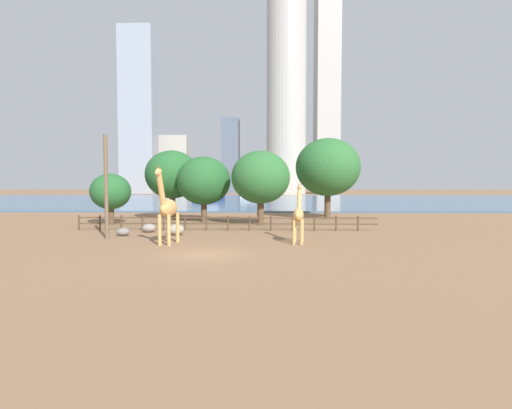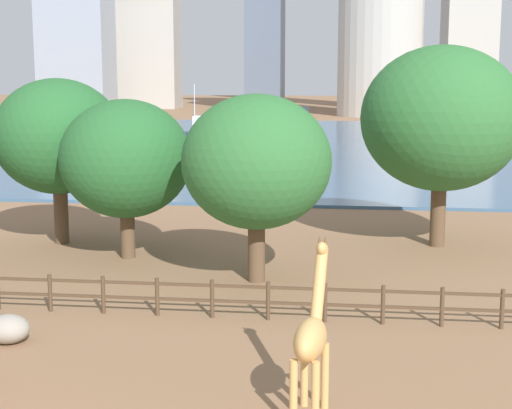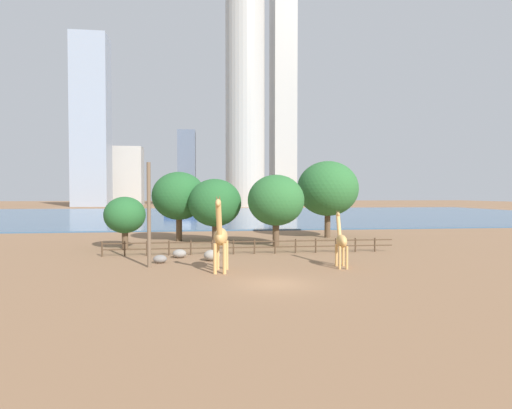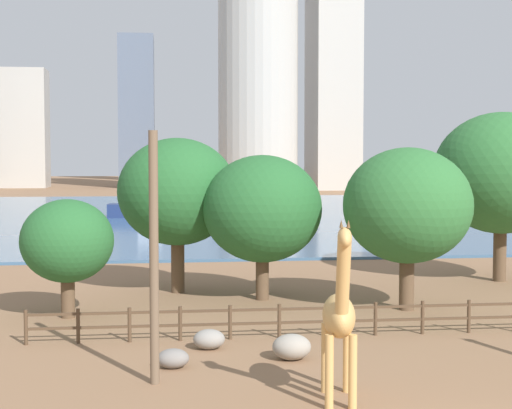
{
  "view_description": "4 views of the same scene",
  "coord_description": "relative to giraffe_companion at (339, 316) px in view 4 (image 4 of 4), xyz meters",
  "views": [
    {
      "loc": [
        3.55,
        -22.48,
        4.03
      ],
      "look_at": [
        2.25,
        24.14,
        1.66
      ],
      "focal_mm": 28.0,
      "sensor_mm": 36.0,
      "label": 1
    },
    {
      "loc": [
        6.59,
        -12.85,
        8.06
      ],
      "look_at": [
        1.98,
        24.14,
        1.82
      ],
      "focal_mm": 55.0,
      "sensor_mm": 36.0,
      "label": 2
    },
    {
      "loc": [
        -3.98,
        -23.3,
        5.4
      ],
      "look_at": [
        2.81,
        32.95,
        3.84
      ],
      "focal_mm": 28.0,
      "sensor_mm": 36.0,
      "label": 3
    },
    {
      "loc": [
        -7.99,
        -17.14,
        6.85
      ],
      "look_at": [
        -2.21,
        31.21,
        3.94
      ],
      "focal_mm": 55.0,
      "sensor_mm": 36.0,
      "label": 4
    }
  ],
  "objects": [
    {
      "name": "harbor_water",
      "position": [
        3.12,
        72.97,
        -2.34
      ],
      "size": [
        180.0,
        86.0,
        0.2
      ],
      "primitive_type": "cube",
      "color": "#3D6084",
      "rests_on": "ground"
    },
    {
      "name": "tree_left_large",
      "position": [
        13.73,
        20.19,
        3.56
      ],
      "size": [
        7.46,
        7.46,
        9.38
      ],
      "color": "brown",
      "rests_on": "ground"
    },
    {
      "name": "tree_center_broad",
      "position": [
        -0.11,
        16.06,
        1.95
      ],
      "size": [
        5.74,
        5.74,
        6.99
      ],
      "color": "brown",
      "rests_on": "ground"
    },
    {
      "name": "tree_right_small",
      "position": [
        -4.13,
        18.61,
        2.67
      ],
      "size": [
        6.04,
        6.04,
        7.86
      ],
      "color": "brown",
      "rests_on": "ground"
    },
    {
      "name": "boulder_small",
      "position": [
        -4.57,
        4.15,
        -2.12
      ],
      "size": [
        1.05,
        0.85,
        0.64
      ],
      "primitive_type": "ellipsoid",
      "color": "gray",
      "rests_on": "ground"
    },
    {
      "name": "boulder_by_pole",
      "position": [
        -3.25,
        6.55,
        -2.08
      ],
      "size": [
        1.14,
        0.96,
        0.72
      ],
      "primitive_type": "ellipsoid",
      "color": "gray",
      "rests_on": "ground"
    },
    {
      "name": "tree_left_small",
      "position": [
        6.03,
        12.79,
        2.26
      ],
      "size": [
        5.78,
        5.78,
        7.32
      ],
      "color": "brown",
      "rests_on": "ground"
    },
    {
      "name": "skyline_block_left",
      "position": [
        -39.23,
        164.46,
        11.11
      ],
      "size": [
        16.25,
        8.87,
        27.11
      ],
      "primitive_type": "cube",
      "color": "#B7B2A8",
      "rests_on": "ground"
    },
    {
      "name": "boat_sailboat",
      "position": [
        2.39,
        80.56,
        -0.95
      ],
      "size": [
        5.45,
        9.21,
        3.82
      ],
      "rotation": [
        0.0,
        0.0,
        4.43
      ],
      "color": "silver",
      "rests_on": "harbor_water"
    },
    {
      "name": "tree_right_tall",
      "position": [
        -8.93,
        12.82,
        0.84
      ],
      "size": [
        3.97,
        3.97,
        5.1
      ],
      "color": "brown",
      "rests_on": "ground"
    },
    {
      "name": "skyline_block_central",
      "position": [
        -10.67,
        163.57,
        14.92
      ],
      "size": [
        8.01,
        12.54,
        34.72
      ],
      "primitive_type": "cube",
      "color": "slate",
      "rests_on": "ground"
    },
    {
      "name": "ground_plane",
      "position": [
        3.12,
        75.97,
        -2.44
      ],
      "size": [
        400.0,
        400.0,
        0.0
      ],
      "primitive_type": "plane",
      "color": "#8C6647"
    },
    {
      "name": "utility_pole",
      "position": [
        -5.14,
        2.45,
        1.39
      ],
      "size": [
        0.28,
        0.28,
        7.67
      ],
      "primitive_type": "cylinder",
      "color": "brown",
      "rests_on": "ground"
    },
    {
      "name": "giraffe_companion",
      "position": [
        0.0,
        0.0,
        0.0
      ],
      "size": [
        1.22,
        3.25,
        5.26
      ],
      "rotation": [
        0.0,
        0.0,
        4.57
      ],
      "color": "tan",
      "rests_on": "ground"
    },
    {
      "name": "boulder_near_fence",
      "position": [
        -0.55,
        4.75,
        -2.0
      ],
      "size": [
        1.32,
        1.17,
        0.88
      ],
      "primitive_type": "ellipsoid",
      "color": "gray",
      "rests_on": "ground"
    },
    {
      "name": "boat_ferry",
      "position": [
        -6.97,
        67.41,
        -1.12
      ],
      "size": [
        7.61,
        2.98,
        6.76
      ],
      "rotation": [
        0.0,
        0.0,
        3.1
      ],
      "color": "navy",
      "rests_on": "harbor_water"
    },
    {
      "name": "enclosure_fence",
      "position": [
        2.75,
        7.97,
        -1.69
      ],
      "size": [
        26.12,
        0.14,
        1.3
      ],
      "color": "#4C3826",
      "rests_on": "ground"
    }
  ]
}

